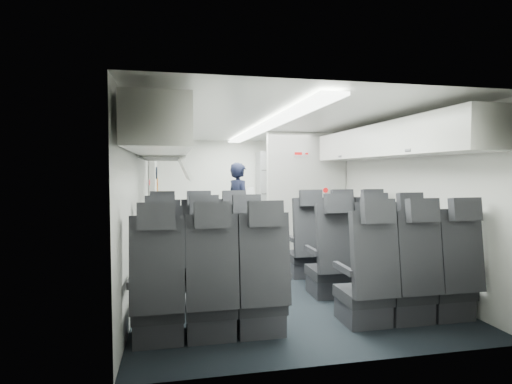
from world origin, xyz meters
name	(u,v)px	position (x,y,z in m)	size (l,w,h in m)	color
cabin_shell	(261,195)	(0.00, 0.00, 1.12)	(3.41, 6.01, 2.16)	black
seat_row_front	(270,250)	(0.00, -0.53, 0.40)	(3.33, 0.56, 1.24)	black
seat_row_mid	(288,265)	(0.00, -1.43, 0.40)	(3.33, 0.56, 1.24)	black
seat_row_rear	(315,287)	(0.00, -2.33, 0.40)	(3.33, 0.56, 1.24)	black
overhead_bin_left_rear	(160,130)	(-1.40, -2.00, 1.86)	(0.53, 1.80, 0.40)	white
overhead_bin_left_front_open	(161,152)	(-1.44, -0.25, 1.74)	(0.64, 1.70, 0.72)	#9E9E93
overhead_bin_right_rear	(430,136)	(1.40, -2.00, 1.86)	(0.53, 1.80, 0.40)	white
overhead_bin_right_front	(357,146)	(1.40, -0.25, 1.86)	(0.53, 1.70, 0.40)	white
bulkhead_partition	(306,194)	(0.98, 0.80, 1.08)	(1.40, 0.15, 2.13)	silver
galley_unit	(277,195)	(0.95, 2.72, 0.95)	(0.85, 0.52, 1.90)	#939399
boarding_door	(154,201)	(-1.64, 1.55, 0.95)	(0.12, 1.27, 1.86)	silver
flight_attendant	(239,205)	(-0.06, 1.74, 0.82)	(0.60, 0.39, 1.64)	black
carry_on_bag	(162,147)	(-1.44, -0.13, 1.81)	(0.41, 0.29, 0.25)	black
papers	(249,192)	(0.13, 1.69, 1.08)	(0.20, 0.02, 0.14)	white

